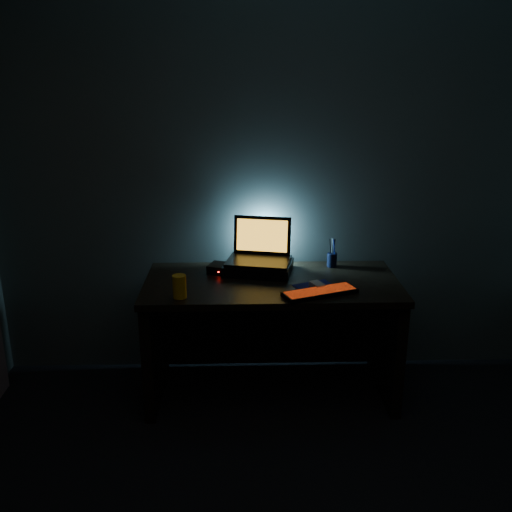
{
  "coord_description": "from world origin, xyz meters",
  "views": [
    {
      "loc": [
        -0.18,
        -1.53,
        1.93
      ],
      "look_at": [
        -0.1,
        1.57,
        0.92
      ],
      "focal_mm": 40.0,
      "sensor_mm": 36.0,
      "label": 1
    }
  ],
  "objects_px": {
    "juice_glass": "(180,286)",
    "pen_cup": "(332,260)",
    "keyboard": "(320,292)",
    "mouse": "(317,285)",
    "laptop": "(260,251)",
    "router": "(222,269)"
  },
  "relations": [
    {
      "from": "juice_glass",
      "to": "pen_cup",
      "type": "bearing_deg",
      "value": 28.31
    },
    {
      "from": "keyboard",
      "to": "mouse",
      "type": "bearing_deg",
      "value": 69.9
    },
    {
      "from": "mouse",
      "to": "pen_cup",
      "type": "bearing_deg",
      "value": 45.49
    },
    {
      "from": "laptop",
      "to": "juice_glass",
      "type": "bearing_deg",
      "value": -122.85
    },
    {
      "from": "pen_cup",
      "to": "laptop",
      "type": "bearing_deg",
      "value": -175.61
    },
    {
      "from": "mouse",
      "to": "router",
      "type": "height_order",
      "value": "router"
    },
    {
      "from": "mouse",
      "to": "juice_glass",
      "type": "bearing_deg",
      "value": 164.75
    },
    {
      "from": "pen_cup",
      "to": "mouse",
      "type": "bearing_deg",
      "value": -110.65
    },
    {
      "from": "keyboard",
      "to": "router",
      "type": "bearing_deg",
      "value": 124.61
    },
    {
      "from": "router",
      "to": "keyboard",
      "type": "bearing_deg",
      "value": -14.19
    },
    {
      "from": "laptop",
      "to": "keyboard",
      "type": "distance_m",
      "value": 0.55
    },
    {
      "from": "mouse",
      "to": "juice_glass",
      "type": "xyz_separation_m",
      "value": [
        -0.77,
        -0.12,
        0.05
      ]
    },
    {
      "from": "keyboard",
      "to": "pen_cup",
      "type": "relative_size",
      "value": 4.98
    },
    {
      "from": "laptop",
      "to": "pen_cup",
      "type": "bearing_deg",
      "value": 16.47
    },
    {
      "from": "laptop",
      "to": "juice_glass",
      "type": "distance_m",
      "value": 0.65
    },
    {
      "from": "keyboard",
      "to": "juice_glass",
      "type": "distance_m",
      "value": 0.77
    },
    {
      "from": "keyboard",
      "to": "pen_cup",
      "type": "xyz_separation_m",
      "value": [
        0.14,
        0.47,
        0.03
      ]
    },
    {
      "from": "keyboard",
      "to": "mouse",
      "type": "distance_m",
      "value": 0.1
    },
    {
      "from": "pen_cup",
      "to": "keyboard",
      "type": "bearing_deg",
      "value": -106.49
    },
    {
      "from": "keyboard",
      "to": "laptop",
      "type": "bearing_deg",
      "value": 104.88
    },
    {
      "from": "laptop",
      "to": "keyboard",
      "type": "height_order",
      "value": "laptop"
    },
    {
      "from": "laptop",
      "to": "mouse",
      "type": "bearing_deg",
      "value": -34.98
    }
  ]
}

